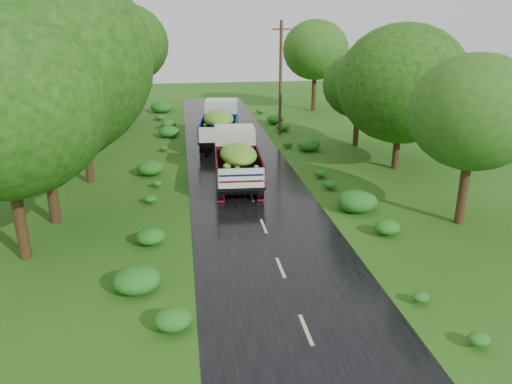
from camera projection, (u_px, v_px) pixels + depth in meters
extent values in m
plane|color=#204E10|center=(306.00, 330.00, 15.17)|extent=(120.00, 120.00, 0.00)
cube|color=black|center=(276.00, 256.00, 19.83)|extent=(6.50, 80.00, 0.02)
cube|color=#BFB78C|center=(306.00, 329.00, 15.16)|extent=(0.12, 1.60, 0.00)
cube|color=#BFB78C|center=(281.00, 267.00, 18.89)|extent=(0.12, 1.60, 0.00)
cube|color=#BFB78C|center=(264.00, 226.00, 22.62)|extent=(0.12, 1.60, 0.00)
cube|color=#BFB78C|center=(251.00, 196.00, 26.35)|extent=(0.12, 1.60, 0.00)
cube|color=#BFB78C|center=(242.00, 174.00, 30.08)|extent=(0.12, 1.60, 0.00)
cube|color=#BFB78C|center=(235.00, 156.00, 33.81)|extent=(0.12, 1.60, 0.00)
cube|color=#BFB78C|center=(229.00, 142.00, 37.54)|extent=(0.12, 1.60, 0.00)
cube|color=#BFB78C|center=(225.00, 131.00, 41.27)|extent=(0.12, 1.60, 0.00)
cube|color=#BFB78C|center=(221.00, 121.00, 45.00)|extent=(0.12, 1.60, 0.00)
cube|color=#BFB78C|center=(218.00, 113.00, 48.73)|extent=(0.12, 1.60, 0.00)
cube|color=#BFB78C|center=(215.00, 106.00, 52.45)|extent=(0.12, 1.60, 0.00)
cube|color=black|center=(237.00, 174.00, 27.84)|extent=(2.11, 6.02, 0.29)
cylinder|color=black|center=(218.00, 166.00, 29.83)|extent=(0.35, 1.07, 1.05)
cylinder|color=black|center=(252.00, 165.00, 30.01)|extent=(0.35, 1.07, 1.05)
cylinder|color=black|center=(220.00, 185.00, 26.54)|extent=(0.35, 1.07, 1.05)
cylinder|color=black|center=(258.00, 184.00, 26.72)|extent=(0.35, 1.07, 1.05)
cylinder|color=black|center=(220.00, 192.00, 25.53)|extent=(0.35, 1.07, 1.05)
cylinder|color=black|center=(260.00, 190.00, 25.71)|extent=(0.35, 1.07, 1.05)
cube|color=maroon|center=(221.00, 198.00, 25.27)|extent=(0.36, 0.06, 0.47)
cube|color=maroon|center=(261.00, 197.00, 25.45)|extent=(0.36, 0.06, 0.47)
cube|color=silver|center=(235.00, 144.00, 29.68)|extent=(2.42, 2.12, 2.00)
cube|color=black|center=(239.00, 176.00, 26.73)|extent=(2.65, 4.64, 0.17)
cube|color=#480C12|center=(217.00, 166.00, 26.43)|extent=(0.31, 4.53, 1.00)
cube|color=#480C12|center=(260.00, 165.00, 26.64)|extent=(0.31, 4.53, 1.00)
cube|color=#480C12|center=(236.00, 155.00, 28.62)|extent=(2.42, 0.21, 1.00)
cube|color=silver|center=(241.00, 178.00, 24.45)|extent=(2.42, 0.21, 1.00)
ellipsoid|color=#417F17|center=(238.00, 154.00, 26.32)|extent=(2.22, 3.90, 1.05)
cube|color=black|center=(220.00, 136.00, 36.55)|extent=(2.73, 6.38, 0.31)
cylinder|color=black|center=(208.00, 131.00, 38.71)|extent=(0.46, 1.13, 1.10)
cylinder|color=black|center=(236.00, 131.00, 38.73)|extent=(0.46, 1.13, 1.10)
cylinder|color=black|center=(204.00, 143.00, 35.27)|extent=(0.46, 1.13, 1.10)
cylinder|color=black|center=(234.00, 143.00, 35.29)|extent=(0.46, 1.13, 1.10)
cylinder|color=black|center=(202.00, 147.00, 34.21)|extent=(0.46, 1.13, 1.10)
cylinder|color=black|center=(233.00, 146.00, 34.23)|extent=(0.46, 1.13, 1.10)
cube|color=maroon|center=(202.00, 151.00, 33.94)|extent=(0.38, 0.10, 0.49)
cube|color=maroon|center=(233.00, 151.00, 33.96)|extent=(0.38, 0.10, 0.49)
cube|color=silver|center=(222.00, 113.00, 38.47)|extent=(2.69, 2.40, 2.08)
cube|color=black|center=(219.00, 136.00, 35.38)|extent=(3.15, 5.02, 0.18)
cube|color=navy|center=(202.00, 128.00, 35.17)|extent=(0.74, 4.68, 1.04)
cube|color=navy|center=(236.00, 128.00, 35.19)|extent=(0.74, 4.68, 1.04)
cube|color=navy|center=(221.00, 121.00, 37.36)|extent=(2.51, 0.44, 1.04)
cube|color=silver|center=(217.00, 135.00, 33.00)|extent=(2.51, 0.44, 1.04)
ellipsoid|color=#417F17|center=(219.00, 119.00, 34.96)|extent=(2.65, 4.22, 1.10)
cylinder|color=#382616|center=(280.00, 79.00, 38.63)|extent=(0.28, 0.28, 8.72)
cube|color=#382616|center=(281.00, 29.00, 37.39)|extent=(1.52, 0.40, 0.11)
cylinder|color=black|center=(12.00, 174.00, 18.57)|extent=(0.45, 0.45, 6.95)
ellipsoid|color=#0F3C0B|center=(0.00, 103.00, 17.68)|extent=(3.94, 3.94, 3.54)
cylinder|color=black|center=(44.00, 134.00, 21.74)|extent=(0.48, 0.48, 8.29)
ellipsoid|color=#0F3C0B|center=(33.00, 60.00, 20.68)|extent=(4.46, 4.46, 4.01)
cylinder|color=black|center=(84.00, 118.00, 27.46)|extent=(0.46, 0.46, 7.39)
ellipsoid|color=#0F3C0B|center=(77.00, 66.00, 26.52)|extent=(3.32, 3.32, 2.99)
cylinder|color=black|center=(52.00, 89.00, 32.19)|extent=(0.50, 0.50, 9.12)
ellipsoid|color=#0F3C0B|center=(44.00, 33.00, 31.03)|extent=(4.09, 4.09, 3.68)
cylinder|color=black|center=(89.00, 89.00, 37.43)|extent=(0.47, 0.47, 7.72)
ellipsoid|color=#0F3C0B|center=(85.00, 48.00, 36.45)|extent=(3.61, 3.61, 3.25)
cylinder|color=black|center=(92.00, 86.00, 41.01)|extent=(0.45, 0.45, 7.07)
ellipsoid|color=#0F3C0B|center=(88.00, 53.00, 40.11)|extent=(4.11, 4.11, 3.70)
cylinder|color=black|center=(127.00, 77.00, 45.58)|extent=(0.46, 0.46, 7.55)
ellipsoid|color=#0F3C0B|center=(124.00, 44.00, 44.62)|extent=(3.98, 3.98, 3.58)
cylinder|color=black|center=(467.00, 162.00, 22.05)|extent=(0.42, 0.42, 5.83)
ellipsoid|color=#1E5314|center=(475.00, 112.00, 21.31)|extent=(3.34, 3.34, 3.01)
cylinder|color=black|center=(399.00, 122.00, 30.23)|extent=(0.42, 0.42, 5.93)
ellipsoid|color=#1E5314|center=(403.00, 84.00, 29.48)|extent=(3.95, 3.95, 3.56)
cylinder|color=black|center=(357.00, 112.00, 35.84)|extent=(0.40, 0.40, 5.01)
ellipsoid|color=#1E5314|center=(359.00, 85.00, 35.20)|extent=(3.22, 3.22, 2.90)
cylinder|color=black|center=(314.00, 77.00, 49.14)|extent=(0.44, 0.44, 6.70)
ellipsoid|color=#1E5314|center=(316.00, 50.00, 48.29)|extent=(3.57, 3.57, 3.22)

